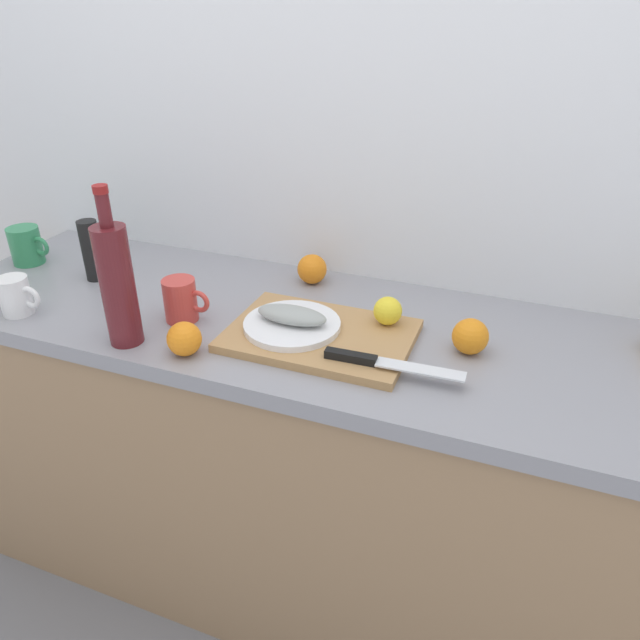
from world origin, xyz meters
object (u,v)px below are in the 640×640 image
white_plate (292,325)px  coffee_mug_1 (16,296)px  fish_fillet (292,315)px  lemon_0 (388,311)px  pepper_mill (92,251)px  cutting_board (320,336)px  wine_bottle (117,283)px  coffee_mug_0 (26,246)px  coffee_mug_2 (181,300)px  chef_knife (376,361)px  orange_0 (470,337)px

white_plate → coffee_mug_1: 0.68m
fish_fillet → lemon_0: bearing=26.3°
lemon_0 → pepper_mill: size_ratio=0.40×
cutting_board → wine_bottle: bearing=-157.8°
white_plate → coffee_mug_0: (-0.88, 0.11, 0.03)m
cutting_board → lemon_0: size_ratio=6.25×
cutting_board → white_plate: size_ratio=1.86×
lemon_0 → coffee_mug_2: 0.49m
coffee_mug_0 → cutting_board: bearing=-6.3°
coffee_mug_2 → wine_bottle: bearing=-114.9°
pepper_mill → coffee_mug_2: bearing=-18.3°
white_plate → chef_knife: bearing=-20.2°
orange_0 → pepper_mill: 1.02m
fish_fillet → coffee_mug_1: 0.68m
wine_bottle → pepper_mill: wine_bottle is taller
wine_bottle → orange_0: bearing=17.5°
lemon_0 → wine_bottle: (-0.53, -0.26, 0.09)m
white_plate → coffee_mug_1: bearing=-168.0°
cutting_board → white_plate: white_plate is taller
cutting_board → chef_knife: size_ratio=1.42×
coffee_mug_0 → fish_fillet: bearing=-7.2°
white_plate → pepper_mill: (-0.63, 0.09, 0.06)m
cutting_board → pepper_mill: size_ratio=2.48×
coffee_mug_0 → coffee_mug_1: 0.33m
orange_0 → coffee_mug_2: bearing=-171.9°
cutting_board → coffee_mug_0: size_ratio=3.23×
coffee_mug_0 → orange_0: 1.27m
wine_bottle → fish_fillet: bearing=25.2°
cutting_board → coffee_mug_0: coffee_mug_0 is taller
coffee_mug_1 → coffee_mug_2: size_ratio=0.96×
coffee_mug_2 → orange_0: coffee_mug_2 is taller
cutting_board → coffee_mug_1: (-0.73, -0.15, 0.04)m
white_plate → coffee_mug_1: size_ratio=1.95×
coffee_mug_1 → pepper_mill: pepper_mill is taller
chef_knife → coffee_mug_0: 1.12m
white_plate → pepper_mill: pepper_mill is taller
coffee_mug_2 → pepper_mill: 0.37m
coffee_mug_0 → pepper_mill: pepper_mill is taller
chef_knife → coffee_mug_1: size_ratio=2.56×
coffee_mug_0 → orange_0: size_ratio=1.62×
wine_bottle → coffee_mug_1: wine_bottle is taller
chef_knife → white_plate: bearing=157.7°
white_plate → wine_bottle: (-0.34, -0.16, 0.12)m
chef_knife → lemon_0: size_ratio=4.42×
fish_fillet → coffee_mug_0: (-0.88, 0.11, 0.00)m
fish_fillet → pepper_mill: size_ratio=1.00×
fish_fillet → chef_knife: size_ratio=0.57×
cutting_board → white_plate: 0.07m
white_plate → orange_0: 0.39m
wine_bottle → coffee_mug_0: 0.61m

